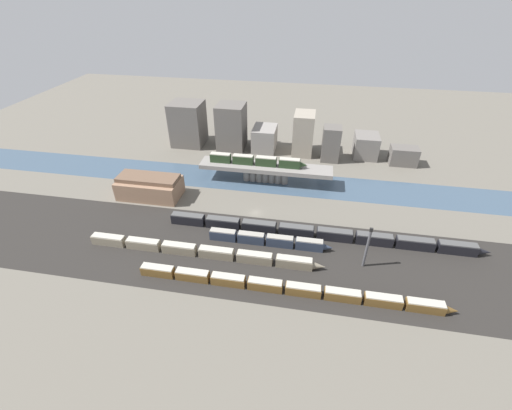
{
  "coord_description": "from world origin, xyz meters",
  "views": [
    {
      "loc": [
        19.61,
        -110.26,
        79.74
      ],
      "look_at": [
        0.0,
        0.8,
        3.32
      ],
      "focal_mm": 24.0,
      "sensor_mm": 36.0,
      "label": 1
    }
  ],
  "objects": [
    {
      "name": "bridge",
      "position": [
        -0.0,
        25.59,
        6.19
      ],
      "size": [
        59.67,
        9.91,
        8.3
      ],
      "color": "gray",
      "rests_on": "ground"
    },
    {
      "name": "train_on_bridge",
      "position": [
        -3.96,
        25.59,
        10.35
      ],
      "size": [
        43.98,
        3.01,
        4.18
      ],
      "color": "#23381E",
      "rests_on": "bridge"
    },
    {
      "name": "city_block_right",
      "position": [
        14.72,
        59.52,
        10.78
      ],
      "size": [
        10.35,
        14.54,
        21.56
      ],
      "primitive_type": "cube",
      "color": "gray",
      "rests_on": "ground"
    },
    {
      "name": "signal_tower",
      "position": [
        40.02,
        -23.36,
        7.81
      ],
      "size": [
        1.0,
        0.83,
        15.6
      ],
      "color": "#4C4C51",
      "rests_on": "ground"
    },
    {
      "name": "railbed_yard",
      "position": [
        0.0,
        -24.0,
        0.0
      ],
      "size": [
        280.0,
        42.0,
        0.01
      ],
      "primitive_type": "cube",
      "color": "#282623",
      "rests_on": "ground"
    },
    {
      "name": "city_block_far_right",
      "position": [
        29.03,
        53.66,
        8.8
      ],
      "size": [
        8.78,
        9.27,
        17.61
      ],
      "primitive_type": "cube",
      "color": "#605B56",
      "rests_on": "ground"
    },
    {
      "name": "warehouse_building",
      "position": [
        -46.75,
        4.89,
        4.57
      ],
      "size": [
        26.08,
        13.53,
        9.6
      ],
      "color": "#937056",
      "rests_on": "ground"
    },
    {
      "name": "city_block_tall",
      "position": [
        47.16,
        60.93,
        5.88
      ],
      "size": [
        11.93,
        13.85,
        11.77
      ],
      "primitive_type": "cube",
      "color": "slate",
      "rests_on": "ground"
    },
    {
      "name": "train_yard_outer",
      "position": [
        25.44,
        -11.24,
        2.01
      ],
      "size": [
        113.51,
        3.17,
        4.09
      ],
      "color": "black",
      "rests_on": "ground"
    },
    {
      "name": "train_yard_far",
      "position": [
        7.71,
        -18.16,
        1.98
      ],
      "size": [
        43.6,
        2.67,
        4.03
      ],
      "color": "#2D384C",
      "rests_on": "ground"
    },
    {
      "name": "city_block_low",
      "position": [
        65.18,
        55.02,
        4.48
      ],
      "size": [
        13.19,
        8.33,
        8.96
      ],
      "primitive_type": "cube",
      "color": "#605B56",
      "rests_on": "ground"
    },
    {
      "name": "train_yard_mid",
      "position": [
        -13.56,
        -27.69,
        1.78
      ],
      "size": [
        81.65,
        2.94,
        3.62
      ],
      "color": "gray",
      "rests_on": "ground"
    },
    {
      "name": "city_block_center",
      "position": [
        -5.85,
        60.31,
        6.2
      ],
      "size": [
        12.11,
        15.65,
        12.4
      ],
      "primitive_type": "cube",
      "color": "gray",
      "rests_on": "ground"
    },
    {
      "name": "city_block_left",
      "position": [
        -23.71,
        59.44,
        11.96
      ],
      "size": [
        14.36,
        14.89,
        23.92
      ],
      "primitive_type": "cube",
      "color": "#605B56",
      "rests_on": "ground"
    },
    {
      "name": "train_yard_near",
      "position": [
        16.94,
        -38.82,
        1.68
      ],
      "size": [
        94.7,
        2.88,
        3.42
      ],
      "color": "brown",
      "rests_on": "ground"
    },
    {
      "name": "city_block_far_left",
      "position": [
        -48.32,
        60.3,
        11.67
      ],
      "size": [
        16.98,
        15.99,
        23.34
      ],
      "primitive_type": "cube",
      "color": "#605B56",
      "rests_on": "ground"
    },
    {
      "name": "river_water",
      "position": [
        0.0,
        25.59,
        0.0
      ],
      "size": [
        320.0,
        20.48,
        0.01
      ],
      "primitive_type": "cube",
      "color": "#3D5166",
      "rests_on": "ground"
    },
    {
      "name": "ground_plane",
      "position": [
        0.0,
        0.0,
        0.0
      ],
      "size": [
        400.0,
        400.0,
        0.0
      ],
      "primitive_type": "plane",
      "color": "#666056"
    }
  ]
}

